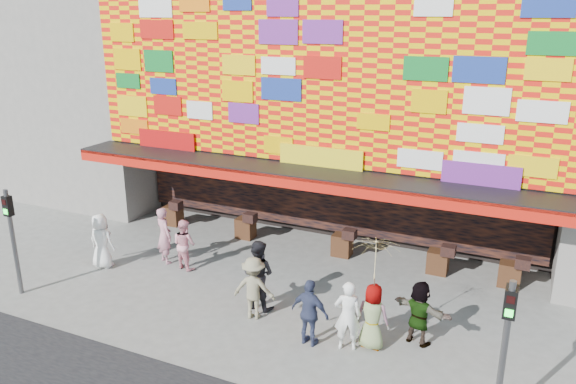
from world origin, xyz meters
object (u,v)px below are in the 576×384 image
object	(u,v)px
ped_c	(258,274)
ped_i	(184,244)
signal_left	(12,230)
ped_a	(101,241)
ped_b	(164,235)
parasol	(375,260)
ped_e	(310,313)
ped_g	(373,317)
ped_f	(419,313)
ped_h	(348,316)
signal_right	(506,338)
ped_d	(254,288)

from	to	relation	value
ped_c	ped_i	distance (m)	3.33
signal_left	ped_a	world-z (taller)	signal_left
ped_b	parasol	size ratio (longest dim) A/B	0.92
ped_b	parasol	bearing A→B (deg)	-167.34
ped_a	ped_i	distance (m)	2.50
ped_e	ped_g	world-z (taller)	ped_e
signal_left	ped_b	world-z (taller)	signal_left
ped_g	ped_e	bearing A→B (deg)	22.61
ped_c	ped_f	world-z (taller)	ped_c
ped_b	ped_h	world-z (taller)	ped_b
signal_left	ped_a	bearing A→B (deg)	68.34
ped_e	ped_i	size ratio (longest dim) A/B	1.06
signal_left	ped_b	xyz separation A→B (m)	(2.41, 3.33, -0.97)
parasol	ped_g	bearing A→B (deg)	180.00
ped_c	ped_e	distance (m)	2.17
signal_right	ped_b	xyz separation A→B (m)	(-9.99, 3.33, -0.97)
ped_i	ped_a	bearing A→B (deg)	37.51
ped_h	ped_g	bearing A→B (deg)	-169.58
ped_i	parasol	bearing A→B (deg)	178.82
signal_right	ped_d	world-z (taller)	signal_right
parasol	ped_b	bearing A→B (deg)	165.74
ped_b	ped_h	distance (m)	6.96
ped_b	ped_f	world-z (taller)	ped_b
signal_left	ped_d	bearing A→B (deg)	13.63
ped_g	ped_i	distance (m)	6.58
ped_a	ped_d	world-z (taller)	ped_a
parasol	ped_c	bearing A→B (deg)	170.26
ped_e	ped_i	bearing A→B (deg)	-16.14
ped_d	ped_e	bearing A→B (deg)	152.38
signal_right	parasol	bearing A→B (deg)	151.98
ped_e	parasol	size ratio (longest dim) A/B	0.84
ped_d	signal_left	bearing A→B (deg)	2.93
ped_c	ped_g	world-z (taller)	ped_c
signal_right	ped_a	bearing A→B (deg)	168.90
ped_a	ped_i	xyz separation A→B (m)	(2.30, 0.99, -0.08)
ped_d	parasol	size ratio (longest dim) A/B	0.84
signal_right	ped_g	distance (m)	3.41
signal_right	ped_e	size ratio (longest dim) A/B	1.83
ped_a	ped_c	distance (m)	5.41
ped_e	ped_i	xyz separation A→B (m)	(-5.01, 2.22, -0.05)
signal_right	ped_f	size ratio (longest dim) A/B	1.91
ped_f	signal_left	bearing A→B (deg)	28.29
ped_b	ped_h	size ratio (longest dim) A/B	1.05
ped_a	ped_g	bearing A→B (deg)	172.16
signal_left	ped_a	distance (m)	2.63
ped_c	ped_d	distance (m)	0.54
ped_b	ped_f	bearing A→B (deg)	-161.46
signal_right	ped_g	xyz separation A→B (m)	(-2.85, 1.52, -1.07)
ped_e	ped_f	world-z (taller)	ped_e
ped_a	ped_d	size ratio (longest dim) A/B	1.04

